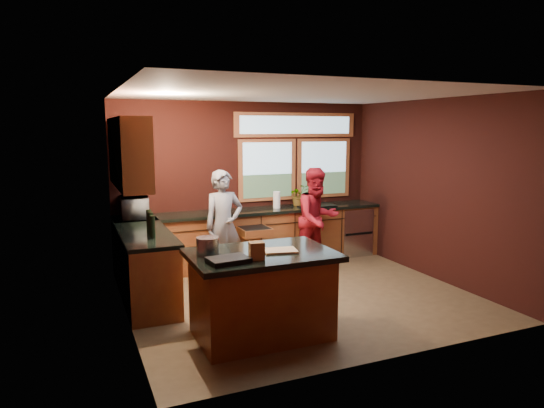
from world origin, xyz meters
TOP-DOWN VIEW (x-y plane):
  - floor at (0.00, 0.00)m, footprint 4.50×4.50m
  - room_shell at (-0.60, 0.32)m, footprint 4.52×4.02m
  - back_counter at (0.20, 1.70)m, footprint 4.50×0.64m
  - left_counter at (-1.95, 0.85)m, footprint 0.64×2.30m
  - island at (-0.95, -0.99)m, footprint 1.55×1.05m
  - person_grey at (-0.73, 1.08)m, footprint 0.65×0.46m
  - person_red at (0.84, 1.07)m, footprint 0.87×0.72m
  - microwave at (-1.92, 1.70)m, footprint 0.42×0.60m
  - potted_plant at (0.84, 1.75)m, footprint 0.34×0.29m
  - paper_towel at (0.40, 1.70)m, footprint 0.12×0.12m
  - cutting_board at (-0.75, -1.04)m, footprint 0.39×0.32m
  - stock_pot at (-1.50, -0.84)m, footprint 0.24×0.24m
  - paper_bag at (-1.10, -1.24)m, footprint 0.17×0.14m
  - black_tray at (-1.40, -1.24)m, footprint 0.43×0.32m

SIDE VIEW (x-z plane):
  - floor at x=0.00m, z-range 0.00..0.00m
  - back_counter at x=0.20m, z-range 0.00..0.93m
  - left_counter at x=-1.95m, z-range 0.00..0.93m
  - island at x=-0.95m, z-range 0.01..0.95m
  - person_red at x=0.84m, z-range 0.00..1.64m
  - person_grey at x=-0.73m, z-range 0.00..1.66m
  - cutting_board at x=-0.75m, z-range 0.94..0.96m
  - black_tray at x=-1.40m, z-range 0.94..0.99m
  - stock_pot at x=-1.50m, z-range 0.94..1.12m
  - paper_bag at x=-1.10m, z-range 0.94..1.12m
  - paper_towel at x=0.40m, z-range 0.93..1.21m
  - microwave at x=-1.92m, z-range 0.93..1.25m
  - potted_plant at x=0.84m, z-range 0.93..1.31m
  - room_shell at x=-0.60m, z-range 0.44..3.15m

